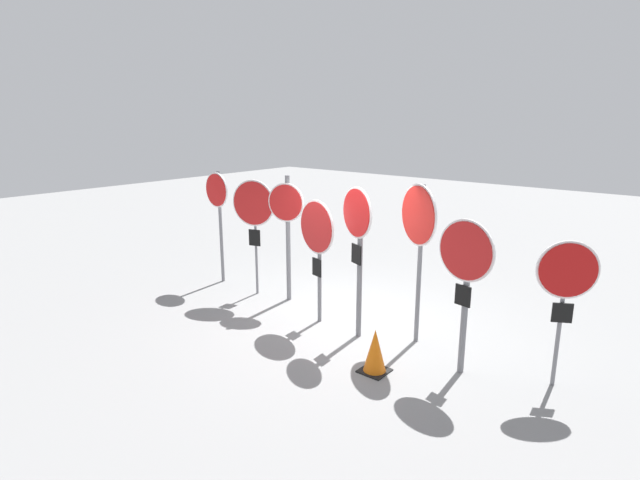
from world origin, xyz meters
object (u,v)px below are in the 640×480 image
Objects in this scene: stop_sign_5 at (419,227)px; stop_sign_2 at (287,219)px; stop_sign_6 at (465,270)px; stop_sign_1 at (254,210)px; stop_sign_4 at (358,234)px; stop_sign_0 at (218,202)px; stop_sign_3 at (317,236)px; traffic_cone_0 at (375,351)px; stop_sign_7 at (566,281)px.

stop_sign_2 is at bearing -152.48° from stop_sign_5.
stop_sign_2 reaches higher than stop_sign_6.
stop_sign_5 is at bearing -16.28° from stop_sign_1.
stop_sign_5 is (2.84, -0.08, 0.25)m from stop_sign_2.
stop_sign_6 is (4.57, -0.41, -0.23)m from stop_sign_1.
stop_sign_4 reaches higher than stop_sign_2.
stop_sign_4 reaches higher than stop_sign_0.
stop_sign_2 is 1.22m from stop_sign_3.
stop_sign_5 is (3.57, 0.09, 0.13)m from stop_sign_1.
traffic_cone_0 is (0.06, -1.22, -1.57)m from stop_sign_5.
stop_sign_1 is at bearing -174.45° from stop_sign_6.
stop_sign_2 reaches higher than stop_sign_0.
stop_sign_3 is 1.08× the size of stop_sign_7.
stop_sign_4 is (0.88, -0.06, 0.19)m from stop_sign_3.
stop_sign_3 is 1.78m from stop_sign_5.
stop_sign_2 reaches higher than stop_sign_1.
stop_sign_3 reaches higher than traffic_cone_0.
stop_sign_5 is 3.98× the size of traffic_cone_0.
stop_sign_6 is at bearing -22.78° from stop_sign_1.
stop_sign_5 reaches higher than traffic_cone_0.
stop_sign_5 is (4.75, 0.02, 0.12)m from stop_sign_0.
stop_sign_5 is at bearing 3.83° from stop_sign_0.
traffic_cone_0 is at bearing -11.35° from stop_sign_3.
stop_sign_1 is at bearing 150.96° from stop_sign_7.
stop_sign_5 is at bearing 92.95° from traffic_cone_0.
stop_sign_0 reaches higher than stop_sign_6.
traffic_cone_0 is (-0.93, -0.72, -1.21)m from stop_sign_6.
stop_sign_1 is 4.07m from traffic_cone_0.
stop_sign_4 is at bearing -24.84° from stop_sign_1.
stop_sign_4 is 1.83m from stop_sign_6.
stop_sign_2 is 3.44m from traffic_cone_0.
stop_sign_7 is at bearing 33.35° from stop_sign_6.
stop_sign_4 is (3.93, -0.41, -0.03)m from stop_sign_0.
stop_sign_4 is 1.85m from traffic_cone_0.
stop_sign_4 is at bearing 138.52° from traffic_cone_0.
traffic_cone_0 is (1.77, -0.84, -1.23)m from stop_sign_3.
stop_sign_6 is at bearing 37.59° from traffic_cone_0.
stop_sign_3 is at bearing -3.09° from stop_sign_0.
stop_sign_2 reaches higher than stop_sign_3.
stop_sign_6 is 1.10× the size of stop_sign_7.
stop_sign_4 is 0.97× the size of stop_sign_5.
traffic_cone_0 is at bearing -40.27° from stop_sign_2.
stop_sign_3 is 0.85× the size of stop_sign_5.
stop_sign_7 is (6.89, 0.00, -0.27)m from stop_sign_0.
traffic_cone_0 is (-2.08, -1.20, -1.18)m from stop_sign_7.
traffic_cone_0 is at bearing -57.87° from stop_sign_5.
traffic_cone_0 is (4.81, -1.20, -1.45)m from stop_sign_0.
stop_sign_6 is 1.69m from traffic_cone_0.
stop_sign_5 is at bearing -17.83° from stop_sign_2.
stop_sign_2 is 4.98m from stop_sign_7.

